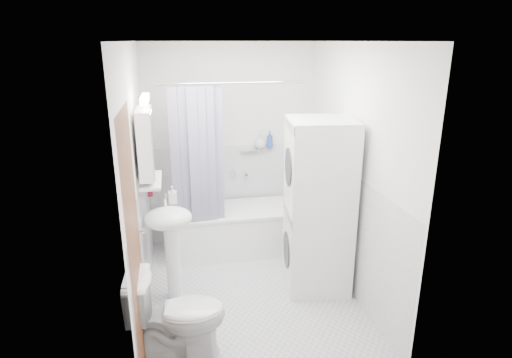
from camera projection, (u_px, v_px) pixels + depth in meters
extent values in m
plane|color=silver|center=(250.00, 291.00, 4.31)|extent=(2.60, 2.60, 0.00)
plane|color=white|center=(231.00, 146.00, 5.15)|extent=(2.00, 0.00, 2.00)
plane|color=white|center=(286.00, 239.00, 2.72)|extent=(2.00, 0.00, 2.00)
plane|color=white|center=(138.00, 185.00, 3.75)|extent=(0.00, 2.60, 2.60)
plane|color=white|center=(352.00, 172.00, 4.12)|extent=(0.00, 2.60, 2.60)
plane|color=white|center=(249.00, 41.00, 3.56)|extent=(2.60, 2.60, 0.00)
plane|color=white|center=(232.00, 193.00, 5.32)|extent=(1.98, 0.00, 1.98)
plane|color=white|center=(145.00, 246.00, 3.94)|extent=(0.00, 2.58, 2.58)
plane|color=white|center=(347.00, 229.00, 4.30)|extent=(0.00, 2.58, 2.58)
plane|color=brown|center=(135.00, 251.00, 3.00)|extent=(0.00, 2.00, 2.00)
cylinder|color=silver|center=(142.00, 231.00, 3.31)|extent=(0.04, 0.04, 0.04)
cube|color=white|center=(234.00, 231.00, 5.08)|extent=(1.37, 0.64, 0.50)
cube|color=white|center=(234.00, 210.00, 5.00)|extent=(1.39, 0.66, 0.03)
cube|color=silver|center=(234.00, 219.00, 5.04)|extent=(1.19, 0.46, 0.20)
cylinder|color=silver|center=(246.00, 174.00, 5.24)|extent=(0.04, 0.12, 0.04)
cylinder|color=silver|center=(235.00, 83.00, 4.29)|extent=(1.57, 0.02, 0.02)
cube|color=#181449|center=(176.00, 158.00, 4.41)|extent=(0.10, 0.02, 1.45)
cube|color=#181449|center=(185.00, 158.00, 4.42)|extent=(0.10, 0.02, 1.45)
cube|color=#181449|center=(193.00, 157.00, 4.44)|extent=(0.10, 0.02, 1.45)
cube|color=#181449|center=(202.00, 157.00, 4.46)|extent=(0.10, 0.02, 1.45)
cube|color=#181449|center=(211.00, 156.00, 4.47)|extent=(0.10, 0.02, 1.45)
cube|color=#181449|center=(219.00, 156.00, 4.49)|extent=(0.10, 0.02, 1.45)
ellipsoid|color=white|center=(168.00, 218.00, 3.93)|extent=(0.44, 0.37, 0.20)
cylinder|color=white|center=(174.00, 264.00, 4.08)|extent=(0.14, 0.14, 0.75)
cylinder|color=silver|center=(165.00, 201.00, 4.02)|extent=(0.03, 0.03, 0.14)
cylinder|color=silver|center=(165.00, 196.00, 3.96)|extent=(0.02, 0.10, 0.02)
cube|color=white|center=(146.00, 143.00, 3.75)|extent=(0.12, 0.50, 0.60)
cube|color=white|center=(153.00, 142.00, 3.77)|extent=(0.01, 0.47, 0.57)
cube|color=#FFEABF|center=(145.00, 99.00, 3.64)|extent=(0.06, 0.45, 0.06)
cube|color=silver|center=(151.00, 180.00, 3.86)|extent=(0.18, 0.54, 0.02)
cube|color=silver|center=(250.00, 150.00, 5.15)|extent=(0.22, 0.06, 0.02)
cube|color=#550C22|center=(148.00, 152.00, 4.43)|extent=(0.05, 0.36, 0.86)
cube|color=#550C22|center=(148.00, 114.00, 4.31)|extent=(0.03, 0.32, 0.08)
cylinder|color=silver|center=(143.00, 110.00, 4.29)|extent=(0.02, 0.04, 0.02)
cube|color=white|center=(316.00, 246.00, 4.30)|extent=(0.68, 0.68, 0.86)
cylinder|color=#2D2D33|center=(287.00, 250.00, 4.25)|extent=(0.06, 0.36, 0.36)
cube|color=gray|center=(288.00, 214.00, 4.13)|extent=(0.08, 0.54, 0.08)
cube|color=white|center=(320.00, 164.00, 4.04)|extent=(0.68, 0.68, 0.86)
cylinder|color=#2D2D33|center=(289.00, 167.00, 3.98)|extent=(0.06, 0.36, 0.36)
cube|color=gray|center=(290.00, 126.00, 3.87)|extent=(0.08, 0.54, 0.08)
imported|color=white|center=(177.00, 315.00, 3.32)|extent=(0.77, 0.46, 0.74)
imported|color=gray|center=(173.00, 199.00, 4.12)|extent=(0.08, 0.17, 0.08)
imported|color=gray|center=(150.00, 180.00, 3.71)|extent=(0.07, 0.18, 0.07)
imported|color=gray|center=(151.00, 170.00, 3.96)|extent=(0.10, 0.09, 0.10)
imported|color=gray|center=(260.00, 143.00, 5.15)|extent=(0.13, 0.17, 0.13)
imported|color=#2848A0|center=(270.00, 145.00, 5.18)|extent=(0.08, 0.21, 0.08)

